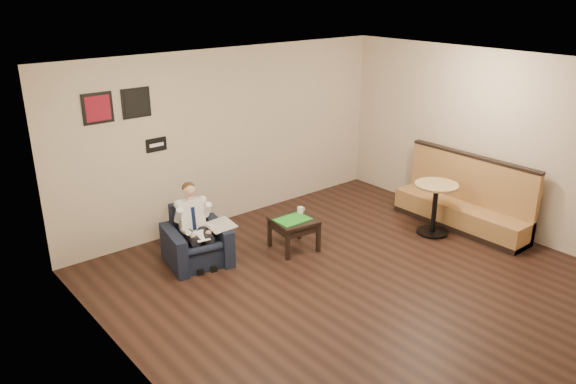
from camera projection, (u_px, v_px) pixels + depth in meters
ground at (362, 286)px, 7.34m from camera, size 6.00×6.00×0.00m
wall_back at (230, 136)px, 9.01m from camera, size 6.00×0.02×2.80m
wall_left at (139, 258)px, 5.06m from camera, size 0.02×6.00×2.80m
wall_right at (502, 143)px, 8.63m from camera, size 0.02×6.00×2.80m
ceiling at (374, 70)px, 6.35m from camera, size 6.00×6.00×0.02m
seating_sign at (156, 145)px, 8.19m from camera, size 0.32×0.02×0.20m
art_print_left at (98, 108)px, 7.49m from camera, size 0.42×0.03×0.42m
art_print_right at (136, 103)px, 7.81m from camera, size 0.42×0.03×0.42m
armchair at (196, 237)px, 7.83m from camera, size 0.96×0.96×0.79m
seated_man at (198, 230)px, 7.69m from camera, size 0.66×0.86×1.09m
lap_papers at (201, 236)px, 7.64m from camera, size 0.21×0.28×0.01m
newspaper at (221, 225)px, 7.86m from camera, size 0.40×0.48×0.01m
side_table at (294, 234)px, 8.28m from camera, size 0.67×0.67×0.48m
green_folder at (293, 220)px, 8.16m from camera, size 0.48×0.35×0.01m
coffee_mug at (300, 210)px, 8.38m from camera, size 0.10×0.10×0.10m
smartphone at (291, 214)px, 8.36m from camera, size 0.17×0.12×0.01m
banquette at (462, 193)px, 8.90m from camera, size 0.54×2.27×1.16m
cafe_table at (434, 209)px, 8.74m from camera, size 0.83×0.83×0.83m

